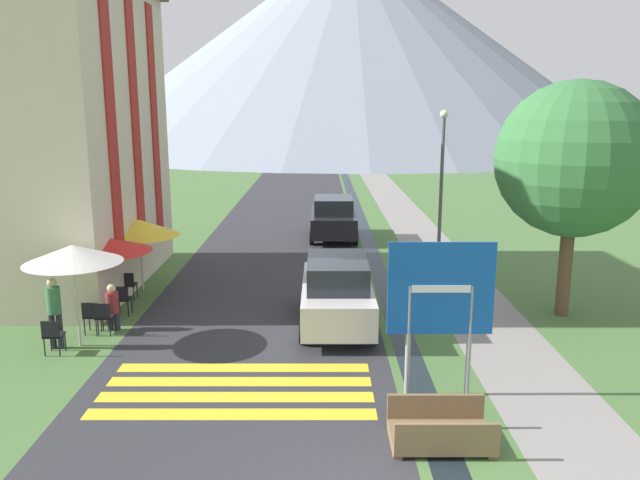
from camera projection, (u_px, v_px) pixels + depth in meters
name	position (u px, v px, depth m)	size (l,w,h in m)	color
ground_plane	(338.00, 233.00, 28.03)	(160.00, 160.00, 0.00)	#476B38
road	(292.00, 200.00, 37.80)	(6.40, 60.00, 0.01)	#2D2D33
footpath	(393.00, 200.00, 37.80)	(2.20, 60.00, 0.01)	gray
drainage_channel	(353.00, 200.00, 37.80)	(0.60, 60.00, 0.00)	black
crosswalk_marking	(238.00, 389.00, 12.58)	(5.44, 2.54, 0.01)	yellow
mountain_distant	(350.00, 44.00, 86.95)	(77.35, 77.35, 27.95)	gray
hotel_building	(40.00, 109.00, 19.04)	(6.22, 8.68, 10.17)	beige
road_sign	(440.00, 299.00, 11.92)	(2.04, 0.11, 3.11)	gray
footbridge	(440.00, 431.00, 10.52)	(1.70, 1.10, 0.65)	brown
parked_car_near	(337.00, 292.00, 16.09)	(1.87, 4.30, 1.82)	silver
parked_car_far	(333.00, 218.00, 26.65)	(1.99, 3.94, 1.82)	black
cafe_chair_near_left	(103.00, 315.00, 15.47)	(0.40, 0.40, 0.85)	black
cafe_chair_middle	(122.00, 298.00, 16.89)	(0.40, 0.40, 0.85)	black
cafe_chair_nearest	(52.00, 334.00, 14.22)	(0.40, 0.40, 0.85)	black
cafe_chair_near_right	(92.00, 314.00, 15.54)	(0.40, 0.40, 0.85)	black
cafe_chair_far_right	(128.00, 283.00, 18.26)	(0.40, 0.40, 0.85)	black
cafe_umbrella_front_white	(73.00, 254.00, 14.41)	(2.25, 2.25, 2.47)	#B7B2A8
cafe_umbrella_middle_red	(107.00, 245.00, 16.93)	(2.38, 2.38, 2.11)	#B7B2A8
cafe_umbrella_rear_yellow	(139.00, 228.00, 19.00)	(2.44, 2.44, 2.21)	#B7B2A8
person_standing_terrace	(54.00, 308.00, 14.52)	(0.32, 0.32, 1.72)	#282833
person_seated_far	(112.00, 305.00, 15.79)	(0.32, 0.32, 1.21)	#282833
person_seated_near	(115.00, 281.00, 17.85)	(0.32, 0.32, 1.28)	#282833
streetlamp	(441.00, 177.00, 21.20)	(0.28, 0.28, 5.47)	#515156
tree_by_path	(574.00, 160.00, 16.21)	(4.08, 4.08, 6.29)	brown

